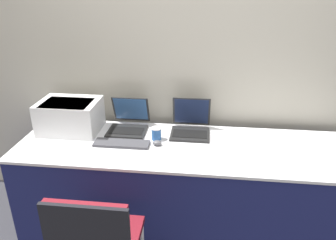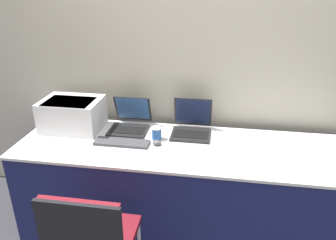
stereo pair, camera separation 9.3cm
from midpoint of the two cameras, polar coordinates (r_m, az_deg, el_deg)
The scene contains 9 objects.
wall_back at distance 2.64m, azimuth 3.32°, elevation 10.97°, with size 8.00×0.05×2.60m.
table at distance 2.58m, azimuth 2.15°, elevation -11.93°, with size 2.49×0.74×0.76m.
printer at distance 2.68m, azimuth -17.67°, elevation 0.83°, with size 0.46×0.34×0.25m.
laptop_left at distance 2.63m, azimuth -7.90°, elevation -0.52°, with size 0.30×0.34×0.24m.
laptop_right at distance 2.55m, azimuth 2.91°, elevation -1.01°, with size 0.30×0.31×0.26m.
external_keyboard at distance 2.41m, azimuth -9.15°, elevation -4.08°, with size 0.40×0.12×0.02m.
coffee_cup at distance 2.45m, azimuth -3.13°, elevation -2.38°, with size 0.07×0.07×0.10m.
mouse at distance 2.38m, azimuth -3.02°, elevation -4.03°, with size 0.06×0.05×0.04m.
chair at distance 1.95m, azimuth -13.99°, elevation -19.60°, with size 0.45×0.43×0.87m.
Camera 1 is at (0.10, -1.74, 1.88)m, focal length 35.00 mm.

